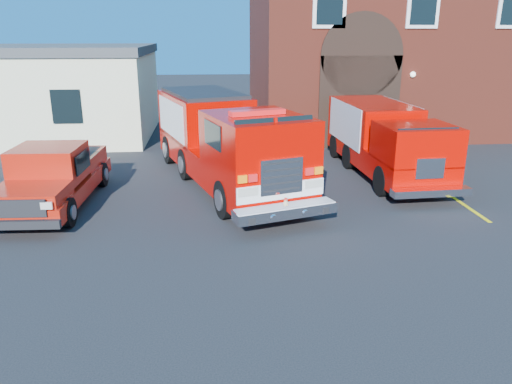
{
  "coord_description": "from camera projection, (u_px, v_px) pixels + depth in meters",
  "views": [
    {
      "loc": [
        -1.06,
        -12.55,
        4.97
      ],
      "look_at": [
        0.0,
        -1.2,
        1.3
      ],
      "focal_mm": 35.0,
      "sensor_mm": 36.0,
      "label": 1
    }
  ],
  "objects": [
    {
      "name": "ground",
      "position": [
        252.0,
        224.0,
        13.51
      ],
      "size": [
        100.0,
        100.0,
        0.0
      ],
      "primitive_type": "plane",
      "color": "black",
      "rests_on": "ground"
    },
    {
      "name": "secondary_truck",
      "position": [
        384.0,
        138.0,
        17.97
      ],
      "size": [
        2.62,
        7.56,
        2.42
      ],
      "color": "black",
      "rests_on": "ground"
    },
    {
      "name": "parking_stripe_near",
      "position": [
        464.0,
        204.0,
        15.03
      ],
      "size": [
        0.12,
        3.0,
        0.01
      ],
      "primitive_type": "cube",
      "color": "yellow",
      "rests_on": "ground"
    },
    {
      "name": "fire_station",
      "position": [
        399.0,
        46.0,
        26.26
      ],
      "size": [
        15.2,
        10.2,
        8.45
      ],
      "color": "maroon",
      "rests_on": "ground"
    },
    {
      "name": "side_building",
      "position": [
        46.0,
        91.0,
        24.35
      ],
      "size": [
        10.2,
        8.2,
        4.35
      ],
      "color": "#E9EAC2",
      "rests_on": "ground"
    },
    {
      "name": "pickup_truck",
      "position": [
        54.0,
        177.0,
        14.77
      ],
      "size": [
        2.26,
        5.73,
        1.85
      ],
      "color": "black",
      "rests_on": "ground"
    },
    {
      "name": "fire_engine",
      "position": [
        224.0,
        140.0,
        16.69
      ],
      "size": [
        5.31,
        9.82,
        2.92
      ],
      "color": "black",
      "rests_on": "ground"
    },
    {
      "name": "parking_stripe_mid",
      "position": [
        423.0,
        177.0,
        17.88
      ],
      "size": [
        0.12,
        3.0,
        0.01
      ],
      "primitive_type": "cube",
      "color": "yellow",
      "rests_on": "ground"
    },
    {
      "name": "parking_stripe_far",
      "position": [
        393.0,
        157.0,
        20.72
      ],
      "size": [
        0.12,
        3.0,
        0.01
      ],
      "primitive_type": "cube",
      "color": "yellow",
      "rests_on": "ground"
    }
  ]
}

